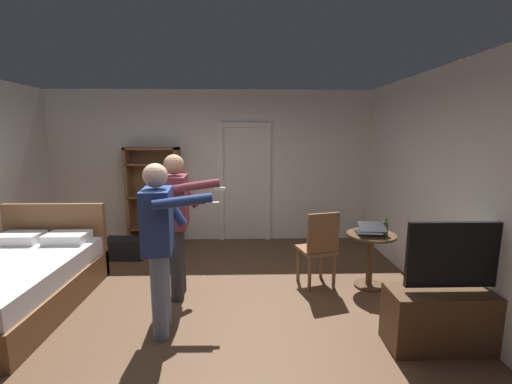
{
  "coord_description": "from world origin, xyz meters",
  "views": [
    {
      "loc": [
        0.65,
        -3.45,
        1.94
      ],
      "look_at": [
        0.75,
        0.32,
        1.29
      ],
      "focal_mm": 23.85,
      "sensor_mm": 36.0,
      "label": 1
    }
  ],
  "objects_px": {
    "side_table": "(370,251)",
    "laptop": "(370,231)",
    "tv_flatscreen": "(456,312)",
    "suitcase_dark": "(125,248)",
    "bed": "(14,283)",
    "wooden_chair": "(319,246)",
    "bookshelf": "(154,192)",
    "bottle_on_table": "(386,228)",
    "person_blue_shirt": "(160,237)",
    "person_striped_shirt": "(177,216)"
  },
  "relations": [
    {
      "from": "side_table",
      "to": "tv_flatscreen",
      "type": "bearing_deg",
      "value": -74.72
    },
    {
      "from": "tv_flatscreen",
      "to": "laptop",
      "type": "xyz_separation_m",
      "value": [
        -0.38,
        1.21,
        0.41
      ]
    },
    {
      "from": "bed",
      "to": "bottle_on_table",
      "type": "xyz_separation_m",
      "value": [
        4.29,
        0.38,
        0.49
      ]
    },
    {
      "from": "bed",
      "to": "person_blue_shirt",
      "type": "relative_size",
      "value": 1.21
    },
    {
      "from": "bed",
      "to": "wooden_chair",
      "type": "distance_m",
      "value": 3.54
    },
    {
      "from": "person_striped_shirt",
      "to": "side_table",
      "type": "bearing_deg",
      "value": 4.26
    },
    {
      "from": "bed",
      "to": "wooden_chair",
      "type": "xyz_separation_m",
      "value": [
        3.5,
        0.46,
        0.24
      ]
    },
    {
      "from": "bookshelf",
      "to": "suitcase_dark",
      "type": "xyz_separation_m",
      "value": [
        -0.29,
        -0.78,
        -0.77
      ]
    },
    {
      "from": "tv_flatscreen",
      "to": "laptop",
      "type": "height_order",
      "value": "tv_flatscreen"
    },
    {
      "from": "bookshelf",
      "to": "side_table",
      "type": "bearing_deg",
      "value": -30.35
    },
    {
      "from": "side_table",
      "to": "laptop",
      "type": "relative_size",
      "value": 1.96
    },
    {
      "from": "tv_flatscreen",
      "to": "laptop",
      "type": "bearing_deg",
      "value": 107.31
    },
    {
      "from": "side_table",
      "to": "bed",
      "type": "bearing_deg",
      "value": -173.72
    },
    {
      "from": "bookshelf",
      "to": "tv_flatscreen",
      "type": "bearing_deg",
      "value": -41.45
    },
    {
      "from": "person_blue_shirt",
      "to": "wooden_chair",
      "type": "bearing_deg",
      "value": 28.43
    },
    {
      "from": "person_blue_shirt",
      "to": "suitcase_dark",
      "type": "bearing_deg",
      "value": 118.31
    },
    {
      "from": "bottle_on_table",
      "to": "wooden_chair",
      "type": "distance_m",
      "value": 0.84
    },
    {
      "from": "bookshelf",
      "to": "side_table",
      "type": "distance_m",
      "value": 3.73
    },
    {
      "from": "tv_flatscreen",
      "to": "wooden_chair",
      "type": "height_order",
      "value": "tv_flatscreen"
    },
    {
      "from": "bottle_on_table",
      "to": "person_blue_shirt",
      "type": "relative_size",
      "value": 0.13
    },
    {
      "from": "suitcase_dark",
      "to": "person_blue_shirt",
      "type": "bearing_deg",
      "value": -59.56
    },
    {
      "from": "bed",
      "to": "person_striped_shirt",
      "type": "height_order",
      "value": "person_striped_shirt"
    },
    {
      "from": "suitcase_dark",
      "to": "bookshelf",
      "type": "bearing_deg",
      "value": 71.98
    },
    {
      "from": "person_blue_shirt",
      "to": "person_striped_shirt",
      "type": "xyz_separation_m",
      "value": [
        0.01,
        0.76,
        0.02
      ]
    },
    {
      "from": "person_striped_shirt",
      "to": "laptop",
      "type": "bearing_deg",
      "value": 3.27
    },
    {
      "from": "bottle_on_table",
      "to": "side_table",
      "type": "bearing_deg",
      "value": 150.26
    },
    {
      "from": "bed",
      "to": "laptop",
      "type": "distance_m",
      "value": 4.16
    },
    {
      "from": "bottle_on_table",
      "to": "person_blue_shirt",
      "type": "bearing_deg",
      "value": -161.35
    },
    {
      "from": "bed",
      "to": "person_blue_shirt",
      "type": "distance_m",
      "value": 1.94
    },
    {
      "from": "bookshelf",
      "to": "wooden_chair",
      "type": "distance_m",
      "value": 3.18
    },
    {
      "from": "bookshelf",
      "to": "bottle_on_table",
      "type": "xyz_separation_m",
      "value": [
        3.34,
        -1.95,
        -0.13
      ]
    },
    {
      "from": "person_blue_shirt",
      "to": "bottle_on_table",
      "type": "bearing_deg",
      "value": 18.65
    },
    {
      "from": "bed",
      "to": "tv_flatscreen",
      "type": "distance_m",
      "value": 4.57
    },
    {
      "from": "tv_flatscreen",
      "to": "bookshelf",
      "type": "bearing_deg",
      "value": 138.55
    },
    {
      "from": "bed",
      "to": "side_table",
      "type": "xyz_separation_m",
      "value": [
        4.15,
        0.46,
        0.17
      ]
    },
    {
      "from": "bottle_on_table",
      "to": "person_striped_shirt",
      "type": "distance_m",
      "value": 2.53
    },
    {
      "from": "bed",
      "to": "person_striped_shirt",
      "type": "relative_size",
      "value": 1.18
    },
    {
      "from": "bed",
      "to": "wooden_chair",
      "type": "height_order",
      "value": "bed"
    },
    {
      "from": "tv_flatscreen",
      "to": "suitcase_dark",
      "type": "distance_m",
      "value": 4.49
    },
    {
      "from": "laptop",
      "to": "bookshelf",
      "type": "bearing_deg",
      "value": 148.81
    },
    {
      "from": "wooden_chair",
      "to": "laptop",
      "type": "bearing_deg",
      "value": -4.56
    },
    {
      "from": "person_striped_shirt",
      "to": "suitcase_dark",
      "type": "distance_m",
      "value": 1.88
    },
    {
      "from": "wooden_chair",
      "to": "side_table",
      "type": "bearing_deg",
      "value": -0.56
    },
    {
      "from": "tv_flatscreen",
      "to": "person_blue_shirt",
      "type": "distance_m",
      "value": 2.83
    },
    {
      "from": "wooden_chair",
      "to": "bottle_on_table",
      "type": "bearing_deg",
      "value": -6.22
    },
    {
      "from": "bed",
      "to": "side_table",
      "type": "relative_size",
      "value": 2.88
    },
    {
      "from": "tv_flatscreen",
      "to": "person_striped_shirt",
      "type": "xyz_separation_m",
      "value": [
        -2.72,
        1.08,
        0.65
      ]
    },
    {
      "from": "bottle_on_table",
      "to": "suitcase_dark",
      "type": "height_order",
      "value": "bottle_on_table"
    },
    {
      "from": "bookshelf",
      "to": "bottle_on_table",
      "type": "height_order",
      "value": "bookshelf"
    },
    {
      "from": "person_blue_shirt",
      "to": "suitcase_dark",
      "type": "xyz_separation_m",
      "value": [
        -1.09,
        2.03,
        -0.81
      ]
    }
  ]
}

